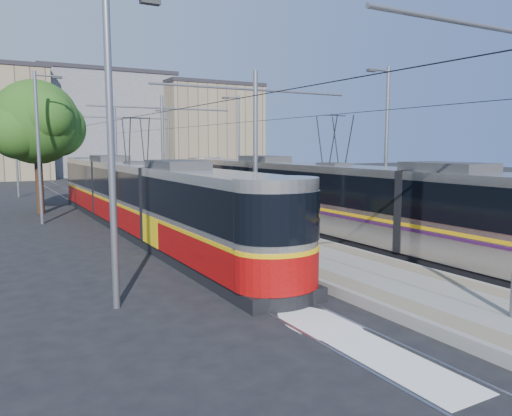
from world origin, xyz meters
TOP-DOWN VIEW (x-y plane):
  - ground at (0.00, 0.00)m, footprint 160.00×160.00m
  - platform at (0.00, 17.00)m, footprint 4.00×50.00m
  - tactile_strip_left at (-1.45, 17.00)m, footprint 0.70×50.00m
  - tactile_strip_right at (1.45, 17.00)m, footprint 0.70×50.00m
  - rails at (0.00, 17.00)m, footprint 8.71×70.00m
  - track_arrow at (-3.60, -3.00)m, footprint 1.20×5.00m
  - tram_left at (-3.60, 13.38)m, footprint 2.43×27.79m
  - tram_right at (3.60, 7.20)m, footprint 2.43×30.99m
  - catenary at (0.00, 14.15)m, footprint 9.20×70.00m
  - street_lamps at (-0.00, 21.00)m, footprint 15.18×38.22m
  - shelter at (0.20, 17.09)m, footprint 0.80×1.21m
  - tree at (-6.77, 22.60)m, footprint 5.57×5.15m
  - building_centre at (6.00, 64.00)m, footprint 18.36×14.28m
  - building_right at (20.00, 58.00)m, footprint 14.28×10.20m

SIDE VIEW (x-z plane):
  - ground at x=0.00m, z-range 0.00..0.00m
  - track_arrow at x=-3.60m, z-range 0.00..0.01m
  - rails at x=0.00m, z-range 0.00..0.03m
  - platform at x=0.00m, z-range 0.00..0.30m
  - tactile_strip_left at x=-1.45m, z-range 0.30..0.31m
  - tactile_strip_right at x=1.45m, z-range 0.30..0.31m
  - shelter at x=0.20m, z-range 0.36..2.92m
  - tram_left at x=-3.60m, z-range -1.04..4.46m
  - tram_right at x=3.60m, z-range -0.89..4.61m
  - street_lamps at x=0.00m, z-range 0.18..8.18m
  - catenary at x=0.00m, z-range 1.02..8.02m
  - tree at x=-6.77m, z-range 1.43..9.52m
  - building_right at x=20.00m, z-range 0.01..13.15m
  - building_centre at x=6.00m, z-range 0.01..14.45m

